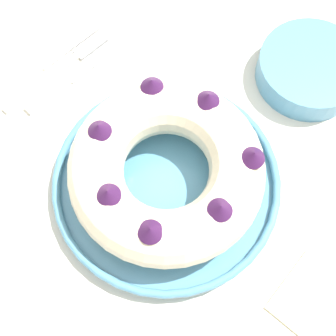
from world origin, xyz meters
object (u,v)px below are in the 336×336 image
object	(u,v)px
serving_knife	(38,68)
napkin	(330,314)
serving_dish	(168,181)
cake_knife	(67,81)
side_bowl	(310,69)
bundt_cake	(168,168)
fork	(64,66)

from	to	relation	value
serving_knife	napkin	size ratio (longest dim) A/B	1.58
napkin	serving_dish	bearing A→B (deg)	-174.37
serving_knife	cake_knife	xyz separation A→B (m)	(0.05, 0.02, -0.00)
serving_knife	side_bowl	size ratio (longest dim) A/B	1.37
bundt_cake	fork	world-z (taller)	bundt_cake
serving_dish	bundt_cake	world-z (taller)	bundt_cake
fork	napkin	size ratio (longest dim) A/B	1.44
serving_knife	napkin	distance (m)	0.60
cake_knife	napkin	distance (m)	0.55
fork	serving_dish	bearing A→B (deg)	-7.45
cake_knife	side_bowl	bearing A→B (deg)	43.23
fork	bundt_cake	bearing A→B (deg)	-7.44
bundt_cake	serving_knife	size ratio (longest dim) A/B	1.18
serving_dish	serving_knife	xyz separation A→B (m)	(-0.31, -0.01, -0.01)
bundt_cake	cake_knife	distance (m)	0.26
serving_dish	bundt_cake	xyz separation A→B (m)	(0.00, 0.00, 0.06)
bundt_cake	cake_knife	size ratio (longest dim) A/B	1.42
fork	serving_knife	world-z (taller)	serving_knife
bundt_cake	side_bowl	distance (m)	0.31
serving_dish	fork	xyz separation A→B (m)	(-0.28, 0.02, -0.01)
serving_dish	fork	bearing A→B (deg)	175.91
serving_dish	side_bowl	xyz separation A→B (m)	(0.02, 0.30, 0.01)
serving_dish	napkin	world-z (taller)	serving_dish
cake_knife	side_bowl	size ratio (longest dim) A/B	1.13
serving_dish	side_bowl	world-z (taller)	side_bowl
serving_knife	cake_knife	world-z (taller)	same
side_bowl	serving_knife	bearing A→B (deg)	-135.97
serving_dish	fork	world-z (taller)	serving_dish
serving_dish	napkin	bearing A→B (deg)	5.63
serving_knife	side_bowl	world-z (taller)	side_bowl
bundt_cake	napkin	bearing A→B (deg)	5.62
side_bowl	cake_knife	bearing A→B (deg)	-132.63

